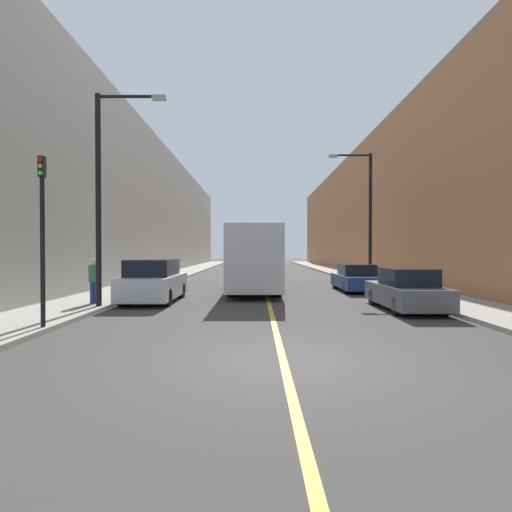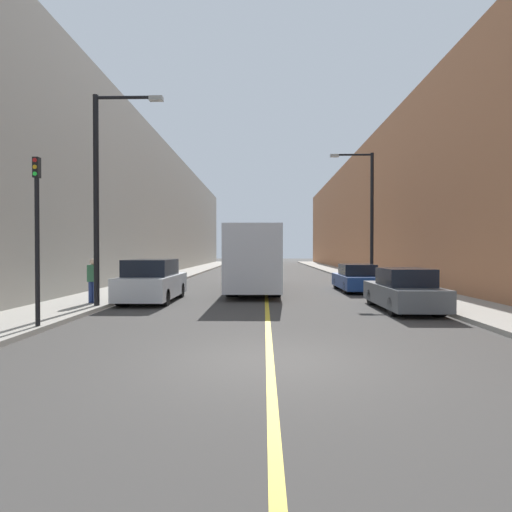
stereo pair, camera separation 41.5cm
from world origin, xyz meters
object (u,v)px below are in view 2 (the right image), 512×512
Objects in this scene: car_right_near at (404,291)px; street_lamp_left at (102,186)px; parked_suv_left at (152,282)px; car_right_mid at (356,279)px; bus at (255,257)px; pedestrian at (93,280)px; street_lamp_right at (368,210)px; traffic_light at (37,235)px.

street_lamp_left reaches higher than car_right_near.
car_right_mid is at bearing 24.81° from parked_suv_left.
car_right_near is (9.85, -2.33, -0.15)m from parked_suv_left.
bus reaches higher than pedestrian.
parked_suv_left is at bearing -155.19° from car_right_mid.
street_lamp_right is 15.87m from pedestrian.
car_right_near is 0.55× the size of street_lamp_left.
car_right_mid is at bearing -8.40° from bus.
parked_suv_left is 0.59× the size of street_lamp_right.
car_right_mid is 0.97× the size of traffic_light.
bus is 2.60× the size of car_right_near.
street_lamp_left reaches higher than car_right_mid.
parked_suv_left is (-4.27, -5.29, -0.96)m from bus.
parked_suv_left is 2.46m from pedestrian.
street_lamp_left is at bearing 179.66° from car_right_near.
street_lamp_left is at bearing -118.32° from parked_suv_left.
car_right_mid is 15.57m from traffic_light.
car_right_near reaches higher than car_right_mid.
car_right_near is 12.02m from traffic_light.
street_lamp_left is (-1.22, -2.27, 3.72)m from parked_suv_left.
street_lamp_right is (6.71, 1.72, 2.80)m from bus.
car_right_near is 2.49× the size of pedestrian.
bus is at bearing 126.17° from car_right_near.
street_lamp_left is at bearing -46.67° from pedestrian.
pedestrian is at bearing -146.33° from street_lamp_right.
traffic_light reaches higher than bus.
parked_suv_left is 1.08× the size of car_right_near.
car_right_near is at bearing 19.52° from traffic_light.
bus reaches higher than parked_suv_left.
bus is 1.42× the size of street_lamp_right.
traffic_light is (-0.12, -4.03, -1.96)m from street_lamp_left.
street_lamp_left reaches higher than traffic_light.
car_right_near is 0.98× the size of car_right_mid.
street_lamp_right is at bearing 33.67° from pedestrian.
pedestrian is at bearing -131.93° from bus.
street_lamp_right is at bearing 83.04° from car_right_near.
pedestrian is (-11.60, -6.05, 0.37)m from car_right_mid.
traffic_light is (-12.33, -13.31, -2.00)m from street_lamp_right.
bus is 5.62m from car_right_mid.
street_lamp_right is (1.14, 9.35, 3.91)m from car_right_near.
parked_suv_left is 10.12m from car_right_near.
street_lamp_right reaches higher than bus.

